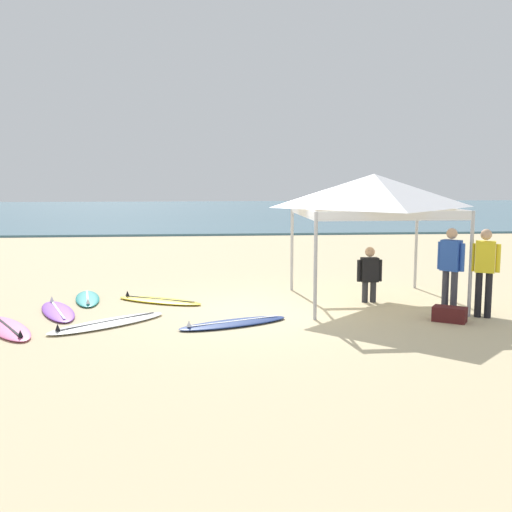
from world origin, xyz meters
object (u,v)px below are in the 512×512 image
object	(u,v)px
canopy_tent	(374,191)
person_black	(369,272)
surfboard_purple	(58,311)
person_yellow	(485,267)
surfboard_white	(107,323)
surfboard_teal	(88,299)
surfboard_navy	(233,323)
gear_bag_near_tent	(450,314)
person_blue	(451,265)
surfboard_pink	(8,328)
surfboard_yellow	(159,300)

from	to	relation	value
canopy_tent	person_black	bearing A→B (deg)	-157.08
canopy_tent	surfboard_purple	xyz separation A→B (m)	(-6.51, -0.50, -2.35)
canopy_tent	person_yellow	xyz separation A→B (m)	(1.74, -1.61, -1.40)
surfboard_white	surfboard_teal	size ratio (longest dim) A/B	1.17
person_yellow	surfboard_navy	bearing A→B (deg)	-177.79
person_black	gear_bag_near_tent	size ratio (longest dim) A/B	2.00
surfboard_teal	person_yellow	size ratio (longest dim) A/B	1.12
surfboard_white	person_blue	distance (m)	6.62
person_blue	person_black	bearing A→B (deg)	132.34
surfboard_purple	person_yellow	distance (m)	8.38
surfboard_pink	person_black	size ratio (longest dim) A/B	1.79
canopy_tent	surfboard_purple	size ratio (longest dim) A/B	1.46
canopy_tent	surfboard_teal	xyz separation A→B (m)	(-6.15, 0.73, -2.35)
surfboard_teal	surfboard_purple	world-z (taller)	same
surfboard_yellow	surfboard_navy	size ratio (longest dim) A/B	0.93
surfboard_purple	gear_bag_near_tent	size ratio (longest dim) A/B	3.59
gear_bag_near_tent	person_yellow	bearing A→B (deg)	20.16
person_yellow	surfboard_pink	bearing A→B (deg)	-178.61
person_yellow	gear_bag_near_tent	xyz separation A→B (m)	(-0.77, -0.28, -0.85)
surfboard_pink	surfboard_teal	bearing A→B (deg)	70.18
person_yellow	surfboard_yellow	bearing A→B (deg)	162.49
surfboard_pink	person_blue	bearing A→B (deg)	3.18
surfboard_yellow	surfboard_navy	world-z (taller)	same
surfboard_white	surfboard_purple	size ratio (longest dim) A/B	1.04
surfboard_pink	person_yellow	world-z (taller)	person_yellow
person_black	gear_bag_near_tent	bearing A→B (deg)	-61.39
surfboard_pink	surfboard_navy	bearing A→B (deg)	0.41
surfboard_white	person_black	distance (m)	5.58
surfboard_white	person_yellow	xyz separation A→B (m)	(7.11, -0.01, 0.95)
gear_bag_near_tent	surfboard_purple	bearing A→B (deg)	169.40
canopy_tent	gear_bag_near_tent	distance (m)	3.10
surfboard_purple	person_black	distance (m)	6.50
canopy_tent	person_black	distance (m)	1.73
surfboard_pink	person_yellow	size ratio (longest dim) A/B	1.26
person_blue	gear_bag_near_tent	world-z (taller)	person_blue
surfboard_white	surfboard_yellow	bearing A→B (deg)	67.99
canopy_tent	person_blue	xyz separation A→B (m)	(1.17, -1.37, -1.40)
surfboard_yellow	surfboard_teal	world-z (taller)	same
surfboard_pink	person_black	xyz separation A→B (m)	(7.02, 1.80, 0.62)
canopy_tent	surfboard_navy	xyz separation A→B (m)	(-3.08, -1.80, -2.35)
surfboard_navy	person_yellow	xyz separation A→B (m)	(4.82, 0.19, 0.95)
surfboard_pink	person_yellow	xyz separation A→B (m)	(8.81, 0.21, 0.95)
surfboard_navy	person_blue	size ratio (longest dim) A/B	1.28
canopy_tent	surfboard_white	size ratio (longest dim) A/B	1.40
surfboard_yellow	person_black	xyz separation A→B (m)	(4.52, -0.40, 0.62)
surfboard_teal	person_yellow	bearing A→B (deg)	-16.48
canopy_tent	surfboard_yellow	bearing A→B (deg)	175.23
gear_bag_near_tent	person_black	bearing A→B (deg)	118.61
surfboard_navy	surfboard_pink	size ratio (longest dim) A/B	1.02
surfboard_pink	person_black	distance (m)	7.27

